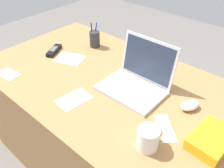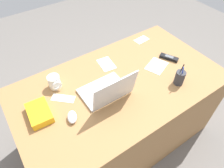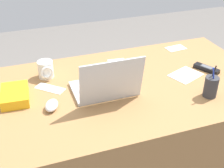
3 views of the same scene
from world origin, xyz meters
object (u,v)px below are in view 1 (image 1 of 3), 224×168
at_px(coffee_mug_white, 148,138).
at_px(snack_bag, 211,140).
at_px(laptop, 137,80).
at_px(computer_mouse, 190,105).
at_px(pen_holder, 95,39).
at_px(cordless_phone, 54,50).

height_order(coffee_mug_white, snack_bag, coffee_mug_white).
height_order(laptop, snack_bag, laptop).
relative_size(computer_mouse, pen_holder, 0.56).
bearing_deg(computer_mouse, cordless_phone, -152.33).
height_order(computer_mouse, snack_bag, snack_bag).
xyz_separation_m(laptop, coffee_mug_white, (0.26, -0.28, -0.00)).
bearing_deg(cordless_phone, computer_mouse, 5.04).
xyz_separation_m(laptop, pen_holder, (-0.49, 0.19, 0.01)).
xyz_separation_m(laptop, cordless_phone, (-0.64, -0.05, -0.04)).
distance_m(laptop, cordless_phone, 0.64).
distance_m(coffee_mug_white, cordless_phone, 0.93).
height_order(cordless_phone, snack_bag, snack_bag).
bearing_deg(computer_mouse, coffee_mug_white, -71.61).
bearing_deg(laptop, coffee_mug_white, -46.85).
distance_m(computer_mouse, snack_bag, 0.21).
xyz_separation_m(laptop, computer_mouse, (0.29, 0.03, -0.03)).
height_order(laptop, cordless_phone, laptop).
distance_m(cordless_phone, snack_bag, 1.08).
bearing_deg(snack_bag, pen_holder, 162.65).
bearing_deg(pen_holder, cordless_phone, -121.28).
bearing_deg(cordless_phone, laptop, 4.36).
bearing_deg(snack_bag, computer_mouse, 138.84).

